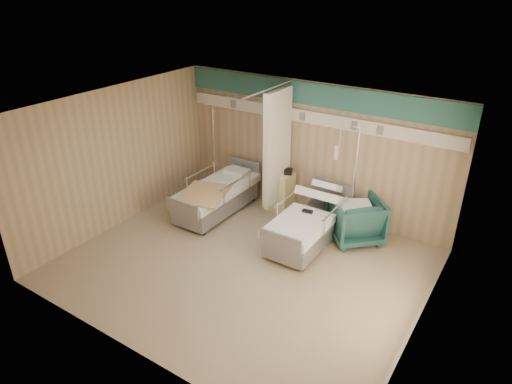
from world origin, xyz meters
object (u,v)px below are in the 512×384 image
bed_right (308,228)px  iv_stand_right (351,211)px  bed_left (216,199)px  bedside_cabinet (280,191)px  iv_stand_left (215,174)px  visitor_armchair (356,220)px

bed_right → iv_stand_right: size_ratio=0.99×
bed_left → bedside_cabinet: 1.39m
bed_left → iv_stand_left: iv_stand_left is taller
bed_right → bedside_cabinet: 1.46m
bed_left → bedside_cabinet: bedside_cabinet is taller
bed_left → visitor_armchair: size_ratio=2.28×
bed_left → iv_stand_right: size_ratio=0.99×
visitor_armchair → iv_stand_left: bearing=-48.1°
iv_stand_left → bed_right: bearing=-17.1°
bedside_cabinet → visitor_armchair: (1.86, -0.30, 0.01)m
iv_stand_right → bed_right: bearing=-120.1°
visitor_armchair → iv_stand_right: 0.33m
visitor_armchair → bed_left: bearing=-31.8°
bed_right → bed_left: bearing=180.0°
bed_right → iv_stand_right: (0.50, 0.86, 0.13)m
bed_right → visitor_armchair: visitor_armchair is taller
visitor_armchair → bed_right: bearing=-3.1°
iv_stand_right → iv_stand_left: iv_stand_right is taller
bed_left → bed_right: bearing=0.0°
iv_stand_left → iv_stand_right: bearing=-0.5°
iv_stand_right → iv_stand_left: bearing=179.5°
iv_stand_right → iv_stand_left: (-3.42, 0.03, -0.03)m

